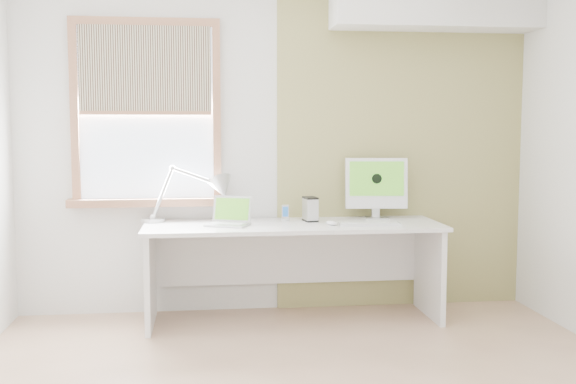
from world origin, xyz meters
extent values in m
cube|color=silver|center=(0.00, 1.76, 1.30)|extent=(4.00, 0.02, 2.60)
cube|color=silver|center=(0.00, -1.76, 1.30)|extent=(4.00, 0.02, 2.60)
cube|color=#9E9F5A|center=(1.00, 1.74, 1.30)|extent=(2.00, 0.02, 2.60)
cube|color=white|center=(1.20, 1.57, 2.40)|extent=(1.60, 0.40, 0.42)
cube|color=#915E43|center=(-1.53, 1.72, 1.55)|extent=(0.06, 0.06, 1.42)
cube|color=#915E43|center=(-0.47, 1.72, 1.55)|extent=(0.06, 0.06, 1.42)
cube|color=#915E43|center=(-1.00, 1.72, 2.23)|extent=(1.00, 0.06, 0.06)
cube|color=#915E43|center=(-1.00, 1.70, 0.87)|extent=(1.20, 0.14, 0.06)
cube|color=#D1E2F9|center=(-1.00, 1.74, 1.55)|extent=(1.00, 0.01, 1.30)
cube|color=beige|center=(-1.00, 1.70, 1.88)|extent=(0.98, 0.02, 0.65)
cube|color=#915E43|center=(-1.00, 1.70, 1.55)|extent=(0.98, 0.03, 0.03)
cube|color=white|center=(0.08, 1.38, 0.71)|extent=(2.20, 0.70, 0.03)
cube|color=white|center=(-0.97, 1.38, 0.35)|extent=(0.04, 0.64, 0.70)
cube|color=white|center=(1.13, 1.38, 0.35)|extent=(0.04, 0.64, 0.70)
cube|color=white|center=(0.08, 1.70, 0.45)|extent=(2.08, 0.02, 0.48)
cylinder|color=silver|center=(-0.96, 1.61, 0.74)|extent=(0.20, 0.20, 0.03)
sphere|color=silver|center=(-0.96, 1.61, 0.76)|extent=(0.06, 0.06, 0.05)
cylinder|color=silver|center=(-0.88, 1.62, 0.95)|extent=(0.18, 0.04, 0.38)
sphere|color=silver|center=(-0.81, 1.63, 1.13)|extent=(0.05, 0.05, 0.05)
cylinder|color=silver|center=(-0.64, 1.62, 1.07)|extent=(0.35, 0.04, 0.15)
sphere|color=silver|center=(-0.47, 1.62, 1.01)|extent=(0.05, 0.05, 0.04)
cone|color=silver|center=(-0.44, 1.62, 0.98)|extent=(0.29, 0.31, 0.23)
cube|color=silver|center=(-0.41, 1.35, 0.74)|extent=(0.35, 0.30, 0.02)
cube|color=#B2B5B7|center=(-0.41, 1.35, 0.75)|extent=(0.28, 0.21, 0.00)
cube|color=silver|center=(-0.37, 1.44, 0.84)|extent=(0.30, 0.17, 0.19)
cube|color=#478D20|center=(-0.37, 1.43, 0.84)|extent=(0.26, 0.14, 0.16)
cylinder|color=silver|center=(0.04, 1.55, 0.74)|extent=(0.07, 0.07, 0.02)
cube|color=silver|center=(0.04, 1.55, 0.80)|extent=(0.05, 0.01, 0.10)
cube|color=#194C99|center=(0.04, 1.55, 0.80)|extent=(0.04, 0.01, 0.08)
cube|color=silver|center=(0.23, 1.50, 0.82)|extent=(0.11, 0.15, 0.18)
cube|color=black|center=(0.23, 1.50, 0.91)|extent=(0.11, 0.16, 0.01)
cube|color=black|center=(0.23, 1.50, 0.74)|extent=(0.11, 0.16, 0.01)
cube|color=silver|center=(0.76, 1.58, 0.74)|extent=(0.19, 0.17, 0.01)
cube|color=silver|center=(0.76, 1.61, 0.82)|extent=(0.06, 0.03, 0.16)
cube|color=white|center=(0.76, 1.60, 1.01)|extent=(0.49, 0.13, 0.40)
cube|color=#478D20|center=(0.76, 1.57, 1.04)|extent=(0.42, 0.07, 0.26)
cylinder|color=black|center=(0.76, 1.57, 1.04)|extent=(0.08, 0.02, 0.08)
cube|color=white|center=(0.63, 1.24, 0.74)|extent=(0.45, 0.14, 0.02)
cube|color=white|center=(0.63, 1.24, 0.75)|extent=(0.42, 0.11, 0.00)
ellipsoid|color=white|center=(0.35, 1.28, 0.75)|extent=(0.10, 0.13, 0.03)
camera|label=1|loc=(-0.57, -3.60, 1.46)|focal=42.77mm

